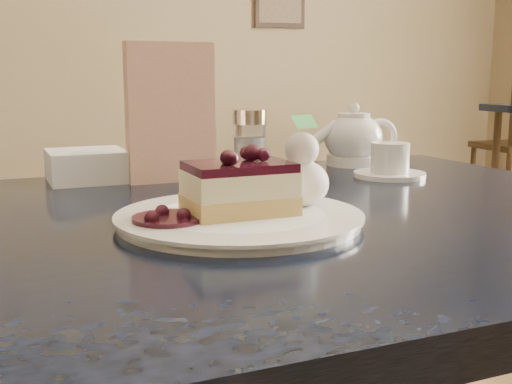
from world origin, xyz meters
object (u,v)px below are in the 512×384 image
object	(u,v)px
main_table	(225,277)
dessert_plate	(239,219)
cheesecake_slice	(239,189)
tea_set	(360,144)

from	to	relation	value
main_table	dessert_plate	distance (m)	0.10
cheesecake_slice	main_table	bearing A→B (deg)	90.00
tea_set	dessert_plate	bearing A→B (deg)	-130.79
dessert_plate	tea_set	xyz separation A→B (m)	(0.33, 0.38, 0.04)
dessert_plate	cheesecake_slice	distance (m)	0.04
cheesecake_slice	tea_set	size ratio (longest dim) A/B	0.49
tea_set	main_table	bearing A→B (deg)	-135.28
cheesecake_slice	tea_set	world-z (taller)	tea_set
cheesecake_slice	tea_set	distance (m)	0.51
dessert_plate	cheesecake_slice	world-z (taller)	cheesecake_slice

